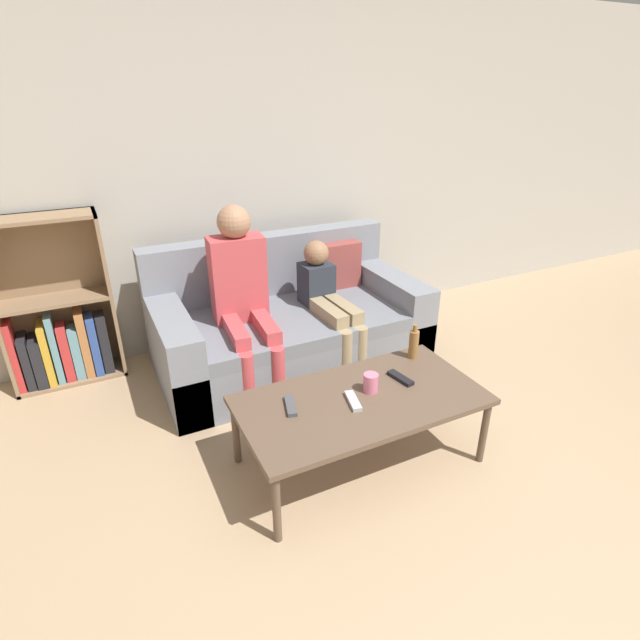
# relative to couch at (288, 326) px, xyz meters

# --- Properties ---
(ground_plane) EXTENTS (22.00, 22.00, 0.00)m
(ground_plane) POSITION_rel_couch_xyz_m (0.13, -2.18, -0.29)
(ground_plane) COLOR tan
(wall_back) EXTENTS (12.00, 0.06, 2.60)m
(wall_back) POSITION_rel_couch_xyz_m (0.13, 0.65, 1.01)
(wall_back) COLOR #B7B2A8
(wall_back) RESTS_ON ground_plane
(couch) EXTENTS (1.89, 0.99, 0.90)m
(couch) POSITION_rel_couch_xyz_m (0.00, 0.00, 0.00)
(couch) COLOR gray
(couch) RESTS_ON ground_plane
(bookshelf) EXTENTS (0.71, 0.28, 1.18)m
(bookshelf) POSITION_rel_couch_xyz_m (-1.50, 0.49, 0.13)
(bookshelf) COLOR #8E7051
(bookshelf) RESTS_ON ground_plane
(coffee_table) EXTENTS (1.30, 0.68, 0.42)m
(coffee_table) POSITION_rel_couch_xyz_m (-0.09, -1.20, 0.10)
(coffee_table) COLOR brown
(coffee_table) RESTS_ON ground_plane
(person_adult) EXTENTS (0.37, 0.69, 1.23)m
(person_adult) POSITION_rel_couch_xyz_m (-0.36, -0.09, 0.42)
(person_adult) COLOR #C6474C
(person_adult) RESTS_ON ground_plane
(person_child) EXTENTS (0.25, 0.67, 0.92)m
(person_child) POSITION_rel_couch_xyz_m (0.24, -0.17, 0.24)
(person_child) COLOR #9E8966
(person_child) RESTS_ON ground_plane
(cup_near) EXTENTS (0.08, 0.08, 0.10)m
(cup_near) POSITION_rel_couch_xyz_m (-0.01, -1.16, 0.18)
(cup_near) COLOR pink
(cup_near) RESTS_ON coffee_table
(tv_remote_0) EXTENTS (0.09, 0.18, 0.02)m
(tv_remote_0) POSITION_rel_couch_xyz_m (-0.15, -1.21, 0.14)
(tv_remote_0) COLOR #B7B7BC
(tv_remote_0) RESTS_ON coffee_table
(tv_remote_1) EXTENTS (0.09, 0.18, 0.02)m
(tv_remote_1) POSITION_rel_couch_xyz_m (-0.46, -1.11, 0.14)
(tv_remote_1) COLOR #47474C
(tv_remote_1) RESTS_ON coffee_table
(tv_remote_2) EXTENTS (0.08, 0.18, 0.02)m
(tv_remote_2) POSITION_rel_couch_xyz_m (0.20, -1.14, 0.14)
(tv_remote_2) COLOR black
(tv_remote_2) RESTS_ON coffee_table
(bottle) EXTENTS (0.06, 0.06, 0.22)m
(bottle) POSITION_rel_couch_xyz_m (0.41, -0.96, 0.22)
(bottle) COLOR olive
(bottle) RESTS_ON coffee_table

